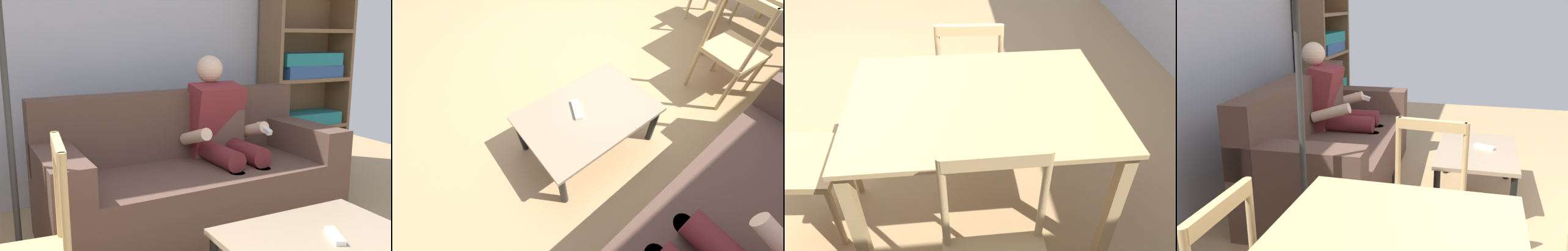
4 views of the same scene
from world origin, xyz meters
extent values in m
cube|color=brown|center=(0.89, 1.87, 0.22)|extent=(2.18, 0.99, 0.45)
cube|color=brown|center=(0.88, 2.22, 0.70)|extent=(2.15, 0.29, 0.51)
cube|color=brown|center=(-0.06, 1.83, 0.57)|extent=(0.28, 0.91, 0.24)
cube|color=brown|center=(1.85, 1.91, 0.57)|extent=(0.28, 0.91, 0.24)
cube|color=brown|center=(1.18, 2.08, 0.63)|extent=(0.42, 0.20, 0.36)
cube|color=maroon|center=(1.17, 2.11, 0.72)|extent=(0.41, 0.34, 0.59)
sphere|color=beige|center=(1.17, 2.18, 1.12)|extent=(0.21, 0.21, 0.21)
cylinder|color=maroon|center=(1.07, 1.83, 0.52)|extent=(0.17, 0.45, 0.15)
cylinder|color=beige|center=(1.08, 1.61, 0.22)|extent=(0.11, 0.11, 0.45)
cube|color=black|center=(1.08, 1.53, 0.04)|extent=(0.11, 0.24, 0.08)
cylinder|color=maroon|center=(1.29, 1.84, 0.52)|extent=(0.17, 0.45, 0.15)
cylinder|color=beige|center=(1.30, 1.62, 0.22)|extent=(0.11, 0.11, 0.45)
cube|color=black|center=(1.30, 1.54, 0.04)|extent=(0.11, 0.24, 0.08)
cylinder|color=beige|center=(0.93, 1.95, 0.65)|extent=(0.10, 0.35, 0.19)
cylinder|color=beige|center=(1.43, 1.97, 0.65)|extent=(0.10, 0.35, 0.19)
cube|color=white|center=(1.43, 1.81, 0.69)|extent=(0.05, 0.16, 0.08)
cube|color=gray|center=(0.99, 0.71, 0.39)|extent=(0.93, 0.63, 0.03)
cylinder|color=black|center=(0.56, 0.43, 0.19)|extent=(0.05, 0.05, 0.37)
cylinder|color=black|center=(1.41, 0.43, 0.19)|extent=(0.05, 0.05, 0.37)
cylinder|color=black|center=(0.56, 0.99, 0.19)|extent=(0.05, 0.05, 0.37)
cylinder|color=black|center=(1.41, 0.99, 0.19)|extent=(0.05, 0.05, 0.37)
cube|color=white|center=(1.04, 0.65, 0.41)|extent=(0.12, 0.18, 0.02)
cube|color=brown|center=(2.02, 2.57, 0.94)|extent=(0.04, 0.36, 1.87)
cube|color=brown|center=(2.89, 2.57, 0.94)|extent=(0.04, 0.36, 1.87)
cube|color=brown|center=(2.46, 2.74, 0.94)|extent=(0.91, 0.02, 1.87)
cube|color=brown|center=(2.46, 2.57, 0.02)|extent=(0.84, 0.36, 0.04)
cube|color=brown|center=(2.46, 2.57, 0.49)|extent=(0.84, 0.36, 0.04)
cube|color=brown|center=(2.46, 2.57, 0.95)|extent=(0.84, 0.36, 0.04)
cube|color=brown|center=(2.46, 2.57, 1.42)|extent=(0.84, 0.36, 0.04)
cube|color=#333338|center=(2.46, 2.55, 0.10)|extent=(0.69, 0.32, 0.12)
cube|color=teal|center=(2.48, 2.55, 0.56)|extent=(0.68, 0.29, 0.12)
cube|color=#2D5193|center=(2.46, 2.55, 1.03)|extent=(0.69, 0.31, 0.12)
cube|color=teal|center=(2.44, 2.55, 1.15)|extent=(0.68, 0.30, 0.12)
cylinder|color=tan|center=(-1.11, 1.55, 0.68)|extent=(0.03, 0.03, 0.50)
cube|color=tan|center=(-1.30, 1.55, 0.90)|extent=(0.38, 0.04, 0.06)
cube|color=tan|center=(-0.37, 0.98, 0.43)|extent=(0.45, 0.45, 0.04)
cylinder|color=tan|center=(-0.16, 1.15, 0.22)|extent=(0.04, 0.04, 0.43)
cylinder|color=tan|center=(-0.19, 0.77, 0.22)|extent=(0.04, 0.04, 0.43)
cylinder|color=tan|center=(-0.16, 1.15, 0.69)|extent=(0.03, 0.03, 0.51)
cylinder|color=tan|center=(-0.19, 0.77, 0.69)|extent=(0.03, 0.03, 0.51)
cube|color=tan|center=(-0.18, 0.96, 0.92)|extent=(0.07, 0.38, 0.06)
cylinder|color=#333333|center=(-0.32, 1.67, 0.82)|extent=(0.04, 0.04, 1.64)
camera|label=1|loc=(-0.42, -0.77, 1.35)|focal=39.38mm
camera|label=2|loc=(1.67, 1.57, 1.75)|focal=22.87mm
camera|label=3|loc=(-1.16, 2.48, 1.79)|focal=34.65mm
camera|label=4|loc=(-2.47, 0.72, 1.58)|focal=39.76mm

